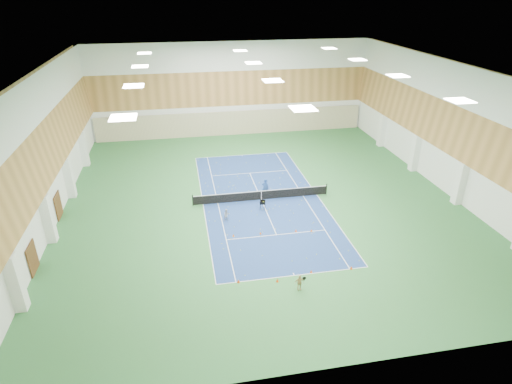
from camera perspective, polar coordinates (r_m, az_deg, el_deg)
The scene contains 22 objects.
ground at distance 40.39m, azimuth 0.71°, elevation -1.03°, with size 40.00×40.00×0.00m, color #2D6934.
room_shell at distance 38.04m, azimuth 0.76°, elevation 7.04°, with size 36.00×40.00×12.00m, color white, non-canonical shape.
wood_cladding at distance 37.43m, azimuth 0.78°, elevation 9.94°, with size 36.00×40.00×8.00m, color #B27D42, non-canonical shape.
ceiling_light_grid at distance 36.54m, azimuth 0.81°, elevation 15.85°, with size 21.40×25.40×0.06m, color white, non-canonical shape.
court_surface at distance 40.39m, azimuth 0.71°, elevation -1.03°, with size 10.97×23.77×0.01m, color navy.
tennis_balls_scatter at distance 40.37m, azimuth 0.71°, elevation -0.98°, with size 10.57×22.77×0.07m, color #B5CC22, non-canonical shape.
tennis_net at distance 40.14m, azimuth 0.71°, elevation -0.34°, with size 12.80×0.10×1.10m, color black, non-canonical shape.
back_curtain at distance 57.95m, azimuth -3.13°, elevation 9.16°, with size 35.40×0.16×3.20m, color #C6B793.
door_left_a at distance 34.04m, azimuth -27.64°, elevation -7.82°, with size 0.08×1.80×2.20m, color #593319.
door_left_b at distance 40.73m, azimuth -24.86°, elevation -1.67°, with size 0.08×1.80×2.20m, color #593319.
coach at distance 40.59m, azimuth 1.23°, elevation 0.58°, with size 0.68×0.45×1.87m, color #204696.
child_court at distance 36.73m, azimuth -3.92°, elevation -3.07°, with size 0.53×0.42×1.10m, color #94959C.
child_apron at distance 29.04m, azimuth 5.80°, elevation -11.92°, with size 0.68×0.28×1.16m, color tan.
ball_cart at distance 38.50m, azimuth 0.89°, elevation -1.75°, with size 0.50×0.50×0.87m, color black, non-canonical shape.
cone_svc_a at distance 34.68m, azimuth -3.03°, elevation -5.79°, with size 0.19×0.19×0.21m, color orange.
cone_svc_b at distance 34.96m, azimuth 0.61°, elevation -5.49°, with size 0.18×0.18×0.20m, color orange.
cone_svc_c at distance 35.43m, azimuth 5.36°, elevation -5.13°, with size 0.20×0.20×0.22m, color #FF510D.
cone_svc_d at distance 35.59m, azimuth 7.40°, elevation -5.09°, with size 0.20×0.20×0.22m, color #FF600D.
cone_base_a at distance 29.81m, azimuth -2.35°, elevation -11.76°, with size 0.21×0.21×0.23m, color #DB4A0B.
cone_base_b at distance 29.88m, azimuth 2.87°, elevation -11.68°, with size 0.21×0.21×0.23m, color #F14F0C.
cone_base_c at distance 30.91m, azimuth 7.37°, elevation -10.45°, with size 0.19×0.19×0.21m, color #F04F0C.
cone_base_d at distance 31.75m, azimuth 12.60°, elevation -9.81°, with size 0.21×0.21×0.23m, color #FF550D.
Camera 1 is at (-7.10, -35.26, 18.37)m, focal length 30.00 mm.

